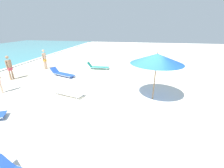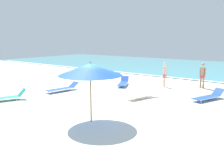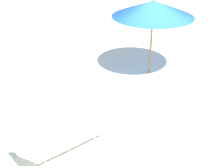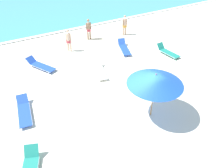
% 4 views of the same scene
% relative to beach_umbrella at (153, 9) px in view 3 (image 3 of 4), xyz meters
% --- Properties ---
extents(ground_plane, '(60.00, 60.00, 0.16)m').
position_rel_beach_umbrella_xyz_m(ground_plane, '(-0.80, 0.92, -2.29)').
color(ground_plane, silver).
extents(beach_umbrella, '(2.63, 2.63, 2.53)m').
position_rel_beach_umbrella_xyz_m(beach_umbrella, '(0.00, 0.00, 0.00)').
color(beach_umbrella, olive).
rests_on(beach_umbrella, ground_plane).
extents(sun_lounger_mid_beach_pair_a, '(1.11, 2.16, 0.60)m').
position_rel_beach_umbrella_xyz_m(sun_lounger_mid_beach_pair_a, '(-0.39, 4.84, -1.99)').
color(sun_lounger_mid_beach_pair_a, white).
rests_on(sun_lounger_mid_beach_pair_a, ground_plane).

